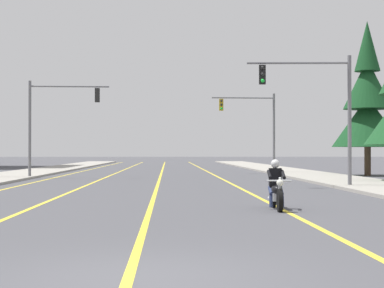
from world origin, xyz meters
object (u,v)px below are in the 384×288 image
object	(u,v)px
traffic_signal_near_right	(320,100)
conifer_tree_right_verge_far	(367,105)
traffic_signal_mid_right	(256,120)
motorcycle_with_rider	(276,189)
traffic_signal_near_left	(53,114)

from	to	relation	value
traffic_signal_near_right	conifer_tree_right_verge_far	xyz separation A→B (m)	(6.92, 14.77, 0.90)
traffic_signal_mid_right	conifer_tree_right_verge_far	size ratio (longest dim) A/B	0.57
motorcycle_with_rider	traffic_signal_near_right	xyz separation A→B (m)	(3.95, 11.08, 3.51)
motorcycle_with_rider	traffic_signal_near_left	distance (m)	24.96
motorcycle_with_rider	traffic_signal_near_right	distance (m)	12.28
motorcycle_with_rider	traffic_signal_mid_right	bearing A→B (deg)	83.21
traffic_signal_near_right	traffic_signal_mid_right	xyz separation A→B (m)	(-0.30, 19.54, 0.00)
traffic_signal_near_left	traffic_signal_mid_right	xyz separation A→B (m)	(14.13, 8.24, -0.01)
motorcycle_with_rider	traffic_signal_near_left	bearing A→B (deg)	115.09
traffic_signal_near_right	traffic_signal_near_left	world-z (taller)	same
traffic_signal_near_left	traffic_signal_mid_right	size ratio (longest dim) A/B	1.00
traffic_signal_near_right	traffic_signal_mid_right	distance (m)	19.54
traffic_signal_near_right	conifer_tree_right_verge_far	size ratio (longest dim) A/B	0.57
traffic_signal_near_left	conifer_tree_right_verge_far	distance (m)	21.65
traffic_signal_near_left	traffic_signal_near_right	bearing A→B (deg)	-38.06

